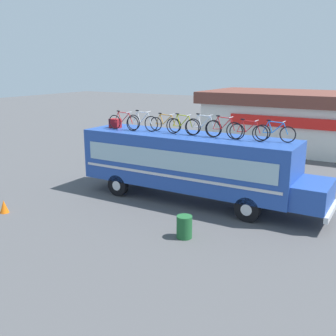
{
  "coord_description": "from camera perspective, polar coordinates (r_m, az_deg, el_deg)",
  "views": [
    {
      "loc": [
        8.3,
        -15.62,
        6.06
      ],
      "look_at": [
        -0.98,
        0.0,
        1.39
      ],
      "focal_mm": 42.57,
      "sensor_mm": 36.0,
      "label": 1
    }
  ],
  "objects": [
    {
      "name": "luggage_bag_1",
      "position": [
        20.02,
        -7.57,
        6.35
      ],
      "size": [
        0.53,
        0.38,
        0.45
      ],
      "primitive_type": "cube",
      "color": "maroon",
      "rests_on": "bus"
    },
    {
      "name": "rooftop_bicycle_5",
      "position": [
        17.55,
        5.09,
        5.9
      ],
      "size": [
        1.74,
        0.44,
        0.98
      ],
      "color": "black",
      "rests_on": "bus"
    },
    {
      "name": "trash_bin",
      "position": [
        14.54,
        2.35,
        -8.42
      ],
      "size": [
        0.57,
        0.57,
        0.83
      ],
      "primitive_type": "cylinder",
      "color": "#1E592D",
      "rests_on": "ground"
    },
    {
      "name": "rooftop_bicycle_4",
      "position": [
        17.88,
        2.08,
        6.05
      ],
      "size": [
        1.67,
        0.44,
        0.94
      ],
      "color": "black",
      "rests_on": "bus"
    },
    {
      "name": "rooftop_bicycle_6",
      "position": [
        17.07,
        7.95,
        5.56
      ],
      "size": [
        1.71,
        0.44,
        0.97
      ],
      "color": "black",
      "rests_on": "bus"
    },
    {
      "name": "roadside_building",
      "position": [
        31.45,
        17.75,
        6.61
      ],
      "size": [
        13.28,
        7.57,
        4.2
      ],
      "color": "silver",
      "rests_on": "ground"
    },
    {
      "name": "rooftop_bicycle_3",
      "position": [
        18.7,
        -0.39,
        6.35
      ],
      "size": [
        1.69,
        0.44,
        0.86
      ],
      "color": "black",
      "rests_on": "bus"
    },
    {
      "name": "rooftop_bicycle_1",
      "position": [
        19.25,
        -6.41,
        6.56
      ],
      "size": [
        1.75,
        0.44,
        0.92
      ],
      "color": "black",
      "rests_on": "bus"
    },
    {
      "name": "rooftop_bicycle_2",
      "position": [
        18.94,
        -3.71,
        6.54
      ],
      "size": [
        1.74,
        0.44,
        0.98
      ],
      "color": "black",
      "rests_on": "bus"
    },
    {
      "name": "rooftop_bicycle_8",
      "position": [
        16.75,
        15.06,
        4.93
      ],
      "size": [
        1.69,
        0.44,
        0.88
      ],
      "color": "black",
      "rests_on": "bus"
    },
    {
      "name": "rooftop_bicycle_7",
      "position": [
        16.69,
        11.43,
        5.12
      ],
      "size": [
        1.66,
        0.44,
        0.9
      ],
      "color": "black",
      "rests_on": "bus"
    },
    {
      "name": "traffic_cone",
      "position": [
        18.31,
        -22.42,
        -5.13
      ],
      "size": [
        0.38,
        0.38,
        0.55
      ],
      "primitive_type": "cone",
      "color": "orange",
      "rests_on": "ground"
    },
    {
      "name": "bus",
      "position": [
        18.06,
        3.4,
        0.86
      ],
      "size": [
        11.41,
        2.62,
        3.07
      ],
      "color": "#23479E",
      "rests_on": "ground"
    },
    {
      "name": "ground_plane",
      "position": [
        18.69,
        2.58,
        -4.51
      ],
      "size": [
        120.0,
        120.0,
        0.0
      ],
      "primitive_type": "plane",
      "color": "#4C4C4F"
    }
  ]
}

